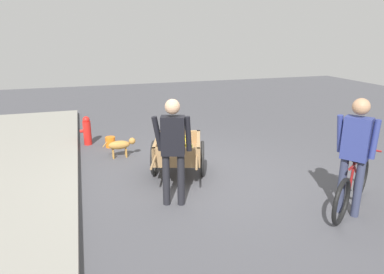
{
  "coord_description": "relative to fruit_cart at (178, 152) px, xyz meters",
  "views": [
    {
      "loc": [
        -5.46,
        1.9,
        2.52
      ],
      "look_at": [
        0.12,
        0.14,
        0.75
      ],
      "focal_mm": 32.77,
      "sensor_mm": 36.0,
      "label": 1
    }
  ],
  "objects": [
    {
      "name": "cyclist_person",
      "position": [
        -2.1,
        -1.93,
        0.58
      ],
      "size": [
        0.45,
        0.37,
        1.68
      ],
      "color": "#333851",
      "rests_on": "ground"
    },
    {
      "name": "fruit_cart",
      "position": [
        0.0,
        0.0,
        0.0
      ],
      "size": [
        1.81,
        1.24,
        0.74
      ],
      "color": "#937047",
      "rests_on": "ground"
    },
    {
      "name": "vendor_person",
      "position": [
        -1.08,
        0.37,
        0.53
      ],
      "size": [
        0.3,
        0.55,
        1.62
      ],
      "color": "black",
      "rests_on": "ground"
    },
    {
      "name": "bicycle",
      "position": [
        -2.02,
        -2.06,
        -0.09
      ],
      "size": [
        0.97,
        1.41,
        0.85
      ],
      "color": "black",
      "rests_on": "ground"
    },
    {
      "name": "dog",
      "position": [
        1.26,
        0.88,
        -0.17
      ],
      "size": [
        0.18,
        0.67,
        0.4
      ],
      "color": "#AD7A38",
      "rests_on": "ground"
    },
    {
      "name": "fire_hydrant",
      "position": [
        2.36,
        1.53,
        -0.1
      ],
      "size": [
        0.25,
        0.25,
        0.67
      ],
      "color": "red",
      "rests_on": "ground"
    },
    {
      "name": "ground_plane",
      "position": [
        -0.28,
        -0.35,
        -0.44
      ],
      "size": [
        24.0,
        24.0,
        0.0
      ],
      "primitive_type": "plane",
      "color": "#47474C"
    },
    {
      "name": "plastic_bucket",
      "position": [
        2.01,
        1.05,
        -0.32
      ],
      "size": [
        0.22,
        0.22,
        0.24
      ],
      "primitive_type": "cylinder",
      "color": "orange",
      "rests_on": "ground"
    }
  ]
}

